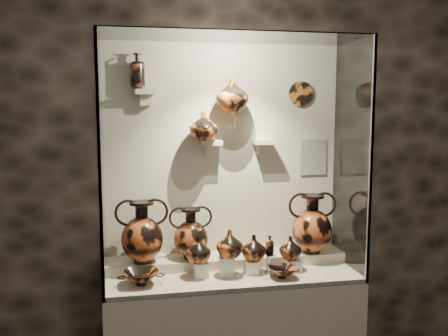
# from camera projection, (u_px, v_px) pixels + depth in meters

# --- Properties ---
(wall_back) EXTENTS (5.00, 0.02, 3.20)m
(wall_back) POSITION_uv_depth(u_px,v_px,m) (223.00, 155.00, 3.60)
(wall_back) COLOR black
(wall_back) RESTS_ON ground
(plinth) EXTENTS (1.70, 0.60, 0.80)m
(plinth) POSITION_uv_depth(u_px,v_px,m) (232.00, 333.00, 3.44)
(plinth) COLOR beige
(plinth) RESTS_ON floor
(front_tier) EXTENTS (1.68, 0.58, 0.03)m
(front_tier) POSITION_uv_depth(u_px,v_px,m) (232.00, 275.00, 3.39)
(front_tier) COLOR beige
(front_tier) RESTS_ON plinth
(rear_tier) EXTENTS (1.70, 0.25, 0.10)m
(rear_tier) POSITION_uv_depth(u_px,v_px,m) (227.00, 262.00, 3.56)
(rear_tier) COLOR beige
(rear_tier) RESTS_ON plinth
(back_panel) EXTENTS (1.70, 0.03, 1.60)m
(back_panel) POSITION_uv_depth(u_px,v_px,m) (223.00, 155.00, 3.60)
(back_panel) COLOR beige
(back_panel) RESTS_ON plinth
(glass_front) EXTENTS (1.70, 0.01, 1.60)m
(glass_front) POSITION_uv_depth(u_px,v_px,m) (243.00, 165.00, 3.01)
(glass_front) COLOR white
(glass_front) RESTS_ON plinth
(glass_left) EXTENTS (0.01, 0.60, 1.60)m
(glass_left) POSITION_uv_depth(u_px,v_px,m) (101.00, 163.00, 3.13)
(glass_left) COLOR white
(glass_left) RESTS_ON plinth
(glass_right) EXTENTS (0.01, 0.60, 1.60)m
(glass_right) POSITION_uv_depth(u_px,v_px,m) (352.00, 157.00, 3.46)
(glass_right) COLOR white
(glass_right) RESTS_ON plinth
(glass_top) EXTENTS (1.70, 0.60, 0.01)m
(glass_top) POSITION_uv_depth(u_px,v_px,m) (233.00, 37.00, 3.19)
(glass_top) COLOR white
(glass_top) RESTS_ON back_panel
(frame_post_left) EXTENTS (0.02, 0.02, 1.60)m
(frame_post_left) POSITION_uv_depth(u_px,v_px,m) (100.00, 169.00, 2.85)
(frame_post_left) COLOR gray
(frame_post_left) RESTS_ON plinth
(frame_post_right) EXTENTS (0.02, 0.02, 1.60)m
(frame_post_right) POSITION_uv_depth(u_px,v_px,m) (371.00, 162.00, 3.17)
(frame_post_right) COLOR gray
(frame_post_right) RESTS_ON plinth
(pedestal_a) EXTENTS (0.09, 0.09, 0.10)m
(pedestal_a) POSITION_uv_depth(u_px,v_px,m) (201.00, 270.00, 3.29)
(pedestal_a) COLOR white
(pedestal_a) RESTS_ON front_tier
(pedestal_b) EXTENTS (0.09, 0.09, 0.13)m
(pedestal_b) POSITION_uv_depth(u_px,v_px,m) (226.00, 266.00, 3.32)
(pedestal_b) COLOR white
(pedestal_b) RESTS_ON front_tier
(pedestal_c) EXTENTS (0.09, 0.09, 0.09)m
(pedestal_c) POSITION_uv_depth(u_px,v_px,m) (251.00, 267.00, 3.36)
(pedestal_c) COLOR white
(pedestal_c) RESTS_ON front_tier
(pedestal_d) EXTENTS (0.09, 0.09, 0.12)m
(pedestal_d) POSITION_uv_depth(u_px,v_px,m) (274.00, 264.00, 3.39)
(pedestal_d) COLOR white
(pedestal_d) RESTS_ON front_tier
(pedestal_e) EXTENTS (0.09, 0.09, 0.08)m
(pedestal_e) POSITION_uv_depth(u_px,v_px,m) (294.00, 265.00, 3.42)
(pedestal_e) COLOR white
(pedestal_e) RESTS_ON front_tier
(bracket_ul) EXTENTS (0.14, 0.12, 0.04)m
(bracket_ul) POSITION_uv_depth(u_px,v_px,m) (146.00, 92.00, 3.36)
(bracket_ul) COLOR beige
(bracket_ul) RESTS_ON back_panel
(bracket_ca) EXTENTS (0.14, 0.12, 0.04)m
(bracket_ca) POSITION_uv_depth(u_px,v_px,m) (211.00, 143.00, 3.50)
(bracket_ca) COLOR beige
(bracket_ca) RESTS_ON back_panel
(bracket_cb) EXTENTS (0.10, 0.12, 0.04)m
(bracket_cb) POSITION_uv_depth(u_px,v_px,m) (239.00, 114.00, 3.51)
(bracket_cb) COLOR beige
(bracket_cb) RESTS_ON back_panel
(bracket_cc) EXTENTS (0.14, 0.12, 0.04)m
(bracket_cc) POSITION_uv_depth(u_px,v_px,m) (264.00, 142.00, 3.57)
(bracket_cc) COLOR beige
(bracket_cc) RESTS_ON back_panel
(amphora_left) EXTENTS (0.44, 0.44, 0.43)m
(amphora_left) POSITION_uv_depth(u_px,v_px,m) (142.00, 232.00, 3.36)
(amphora_left) COLOR #AE4A21
(amphora_left) RESTS_ON rear_tier
(amphora_mid) EXTENTS (0.31, 0.31, 0.36)m
(amphora_mid) POSITION_uv_depth(u_px,v_px,m) (191.00, 233.00, 3.45)
(amphora_mid) COLOR #BB5221
(amphora_mid) RESTS_ON rear_tier
(amphora_right) EXTENTS (0.42, 0.42, 0.43)m
(amphora_right) POSITION_uv_depth(u_px,v_px,m) (312.00, 224.00, 3.59)
(amphora_right) COLOR #AE4A21
(amphora_right) RESTS_ON rear_tier
(jug_a) EXTENTS (0.21, 0.21, 0.18)m
(jug_a) POSITION_uv_depth(u_px,v_px,m) (198.00, 250.00, 3.27)
(jug_a) COLOR #AE4A21
(jug_a) RESTS_ON pedestal_a
(jug_b) EXTENTS (0.20, 0.20, 0.19)m
(jug_b) POSITION_uv_depth(u_px,v_px,m) (230.00, 243.00, 3.29)
(jug_b) COLOR #BB5221
(jug_b) RESTS_ON pedestal_b
(jug_c) EXTENTS (0.17, 0.17, 0.17)m
(jug_c) POSITION_uv_depth(u_px,v_px,m) (254.00, 248.00, 3.36)
(jug_c) COLOR #AE4A21
(jug_c) RESTS_ON pedestal_c
(jug_e) EXTENTS (0.16, 0.16, 0.16)m
(jug_e) POSITION_uv_depth(u_px,v_px,m) (290.00, 248.00, 3.41)
(jug_e) COLOR #AE4A21
(jug_e) RESTS_ON pedestal_e
(lekythos_small) EXTENTS (0.08, 0.08, 0.16)m
(lekythos_small) POSITION_uv_depth(u_px,v_px,m) (270.00, 244.00, 3.36)
(lekythos_small) COLOR #BB5221
(lekythos_small) RESTS_ON pedestal_d
(kylix_left) EXTENTS (0.33, 0.29, 0.11)m
(kylix_left) POSITION_uv_depth(u_px,v_px,m) (141.00, 276.00, 3.15)
(kylix_left) COLOR #BB5221
(kylix_left) RESTS_ON front_tier
(kylix_right) EXTENTS (0.25, 0.22, 0.09)m
(kylix_right) POSITION_uv_depth(u_px,v_px,m) (282.00, 271.00, 3.28)
(kylix_right) COLOR #AE4A21
(kylix_right) RESTS_ON front_tier
(lekythos_tall) EXTENTS (0.14, 0.14, 0.27)m
(lekythos_tall) POSITION_uv_depth(u_px,v_px,m) (137.00, 69.00, 3.33)
(lekythos_tall) COLOR #AE4A21
(lekythos_tall) RESTS_ON bracket_ul
(ovoid_vase_a) EXTENTS (0.25, 0.25, 0.20)m
(ovoid_vase_a) POSITION_uv_depth(u_px,v_px,m) (204.00, 126.00, 3.42)
(ovoid_vase_a) COLOR #BB5221
(ovoid_vase_a) RESTS_ON bracket_ca
(ovoid_vase_b) EXTENTS (0.23, 0.23, 0.23)m
(ovoid_vase_b) POSITION_uv_depth(u_px,v_px,m) (232.00, 94.00, 3.42)
(ovoid_vase_b) COLOR #BB5221
(ovoid_vase_b) RESTS_ON bracket_cb
(wall_plate) EXTENTS (0.18, 0.02, 0.18)m
(wall_plate) POSITION_uv_depth(u_px,v_px,m) (301.00, 94.00, 3.63)
(wall_plate) COLOR #AC6321
(wall_plate) RESTS_ON back_panel
(info_placard) EXTENTS (0.20, 0.01, 0.27)m
(info_placard) POSITION_uv_depth(u_px,v_px,m) (313.00, 157.00, 3.71)
(info_placard) COLOR beige
(info_placard) RESTS_ON back_panel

